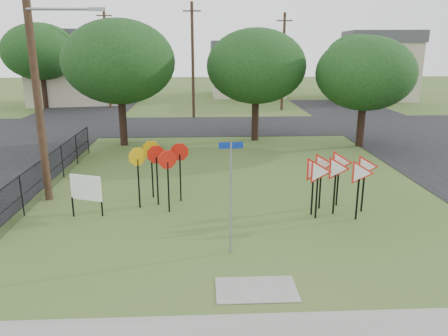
% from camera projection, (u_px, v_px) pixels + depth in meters
% --- Properties ---
extents(ground, '(140.00, 140.00, 0.00)m').
position_uv_depth(ground, '(247.00, 246.00, 13.05)').
color(ground, '#34501E').
extents(street_far, '(60.00, 8.00, 0.02)m').
position_uv_depth(street_far, '(220.00, 126.00, 32.26)').
color(street_far, black).
rests_on(street_far, ground).
extents(curb_pad, '(2.00, 1.20, 0.02)m').
position_uv_depth(curb_pad, '(256.00, 290.00, 10.74)').
color(curb_pad, gray).
rests_on(curb_pad, ground).
extents(street_name_sign, '(0.68, 0.08, 3.28)m').
position_uv_depth(street_name_sign, '(231.00, 192.00, 12.18)').
color(street_name_sign, gray).
rests_on(street_name_sign, ground).
extents(stop_sign_cluster, '(2.13, 1.82, 2.30)m').
position_uv_depth(stop_sign_cluster, '(159.00, 160.00, 16.04)').
color(stop_sign_cluster, black).
rests_on(stop_sign_cluster, ground).
extents(yield_sign_cluster, '(2.83, 1.64, 2.15)m').
position_uv_depth(yield_sign_cluster, '(336.00, 170.00, 15.22)').
color(yield_sign_cluster, black).
rests_on(yield_sign_cluster, ground).
extents(info_board, '(1.14, 0.45, 1.50)m').
position_uv_depth(info_board, '(86.00, 189.00, 15.09)').
color(info_board, black).
rests_on(info_board, ground).
extents(utility_pole_main, '(3.55, 0.33, 10.00)m').
position_uv_depth(utility_pole_main, '(35.00, 62.00, 15.60)').
color(utility_pole_main, '#3F2B1D').
rests_on(utility_pole_main, ground).
extents(far_pole_a, '(1.40, 0.24, 9.00)m').
position_uv_depth(far_pole_a, '(193.00, 60.00, 34.75)').
color(far_pole_a, '#3F2B1D').
rests_on(far_pole_a, ground).
extents(far_pole_b, '(1.40, 0.24, 8.50)m').
position_uv_depth(far_pole_b, '(283.00, 61.00, 39.04)').
color(far_pole_b, '#3F2B1D').
rests_on(far_pole_b, ground).
extents(far_pole_c, '(1.40, 0.24, 9.00)m').
position_uv_depth(far_pole_c, '(107.00, 58.00, 40.14)').
color(far_pole_c, '#3F2B1D').
rests_on(far_pole_c, ground).
extents(fence_run, '(0.05, 11.55, 1.50)m').
position_uv_depth(fence_run, '(54.00, 168.00, 18.48)').
color(fence_run, black).
rests_on(fence_run, ground).
extents(house_left, '(10.58, 8.88, 7.20)m').
position_uv_depth(house_left, '(76.00, 66.00, 44.05)').
color(house_left, '#BFB69A').
rests_on(house_left, ground).
extents(house_mid, '(8.40, 8.40, 6.20)m').
position_uv_depth(house_mid, '(247.00, 68.00, 50.80)').
color(house_mid, '#BFB69A').
rests_on(house_mid, ground).
extents(house_right, '(8.30, 8.30, 7.20)m').
position_uv_depth(house_right, '(379.00, 65.00, 47.48)').
color(house_right, '#BFB69A').
rests_on(house_right, ground).
extents(tree_near_left, '(6.40, 6.40, 7.27)m').
position_uv_depth(tree_near_left, '(119.00, 62.00, 24.89)').
color(tree_near_left, black).
rests_on(tree_near_left, ground).
extents(tree_near_mid, '(6.00, 6.00, 6.80)m').
position_uv_depth(tree_near_mid, '(256.00, 66.00, 26.31)').
color(tree_near_mid, black).
rests_on(tree_near_mid, ground).
extents(tree_near_right, '(5.60, 5.60, 6.33)m').
position_uv_depth(tree_near_right, '(365.00, 73.00, 24.76)').
color(tree_near_right, black).
rests_on(tree_near_right, ground).
extents(tree_far_left, '(6.80, 6.80, 7.73)m').
position_uv_depth(tree_far_left, '(40.00, 52.00, 39.70)').
color(tree_far_left, black).
rests_on(tree_far_left, ground).
extents(tree_far_right, '(6.00, 6.00, 6.80)m').
position_uv_depth(tree_far_right, '(356.00, 58.00, 43.21)').
color(tree_far_right, black).
rests_on(tree_far_right, ground).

